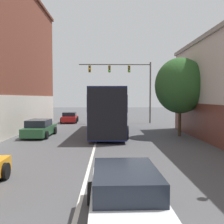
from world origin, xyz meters
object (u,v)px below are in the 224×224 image
bus (109,108)px  parked_car_left_near (70,117)px  hatchback_foreground (126,201)px  street_tree_near (180,86)px  traffic_signal_gantry (127,78)px  parked_car_left_far (40,128)px

bus → parked_car_left_near: bus is taller
parked_car_left_near → hatchback_foreground: bearing=-171.5°
hatchback_foreground → street_tree_near: size_ratio=0.75×
bus → hatchback_foreground: 16.55m
parked_car_left_near → street_tree_near: (10.27, -11.53, 3.34)m
bus → parked_car_left_near: (-4.78, 9.44, -1.49)m
hatchback_foreground → parked_car_left_near: hatchback_foreground is taller
hatchback_foreground → street_tree_near: 15.66m
parked_car_left_near → traffic_signal_gantry: size_ratio=0.47×
bus → parked_car_left_near: 10.69m
hatchback_foreground → parked_car_left_near: size_ratio=1.13×
bus → traffic_signal_gantry: bearing=-12.5°
parked_car_left_far → bus: bearing=-66.8°
parked_car_left_near → parked_car_left_far: size_ratio=0.92×
bus → parked_car_left_near: size_ratio=2.94×
parked_car_left_near → traffic_signal_gantry: traffic_signal_gantry is taller
traffic_signal_gantry → street_tree_near: traffic_signal_gantry is taller
traffic_signal_gantry → street_tree_near: bearing=-72.7°
parked_car_left_far → street_tree_near: 11.41m
parked_car_left_near → traffic_signal_gantry: 8.47m
parked_car_left_near → street_tree_near: 15.79m
parked_car_left_near → parked_car_left_far: parked_car_left_far is taller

